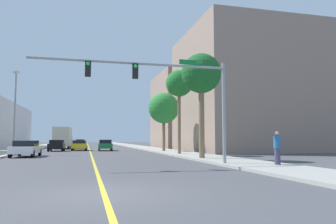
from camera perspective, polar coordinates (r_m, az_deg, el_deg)
The scene contains 18 objects.
ground at distance 51.66m, azimuth -13.66°, elevation -6.30°, with size 192.00×192.00×0.00m, color #47474C.
sidewalk_left at distance 52.33m, azimuth -23.48°, elevation -5.95°, with size 3.75×168.00×0.15m, color #B2ADA3.
sidewalk_right at distance 52.51m, azimuth -3.87°, elevation -6.32°, with size 3.75×168.00×0.15m, color #9E9B93.
lane_marking_center at distance 51.66m, azimuth -13.66°, elevation -6.30°, with size 0.16×144.00×0.01m, color yellow.
building_right_near at distance 44.33m, azimuth 14.51°, elevation 3.39°, with size 17.41×16.54×15.38m, color gray.
building_right_far at distance 60.11m, azimuth 5.35°, elevation 0.10°, with size 15.17×14.49×13.15m, color gray.
traffic_signal_mast at distance 18.62m, azimuth -0.39°, elevation 4.84°, with size 11.12×0.36×6.03m.
street_lamp at distance 36.00m, azimuth -25.28°, elevation 0.74°, with size 0.56×0.28×8.24m.
palm_near at distance 24.82m, azimuth 5.85°, elevation 6.48°, with size 3.01×3.01×7.85m.
palm_mid at distance 31.68m, azimuth 1.96°, elevation 4.83°, with size 2.59×2.59×8.08m.
palm_far at distance 38.36m, azimuth -0.74°, elevation 0.65°, with size 3.63×3.63×6.85m.
car_white at distance 30.97m, azimuth -23.65°, elevation -5.83°, with size 2.10×4.48×1.41m.
car_yellow at distance 44.82m, azimuth -15.26°, elevation -5.62°, with size 2.01×4.34×1.35m.
car_black at distance 43.42m, azimuth -18.95°, elevation -5.54°, with size 1.88×3.85×1.41m.
car_red at distance 63.10m, azimuth -15.23°, elevation -5.28°, with size 1.90×4.26×1.43m.
car_green at distance 43.44m, azimuth -10.94°, elevation -5.70°, with size 1.92×4.11×1.43m.
delivery_truck at distance 54.17m, azimuth -17.94°, elevation -4.28°, with size 2.65×8.05×3.33m.
pedestrian at distance 18.97m, azimuth 18.60°, elevation -5.97°, with size 0.38×0.38×1.83m.
Camera 1 is at (-0.54, -9.64, 1.57)m, focal length 34.74 mm.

